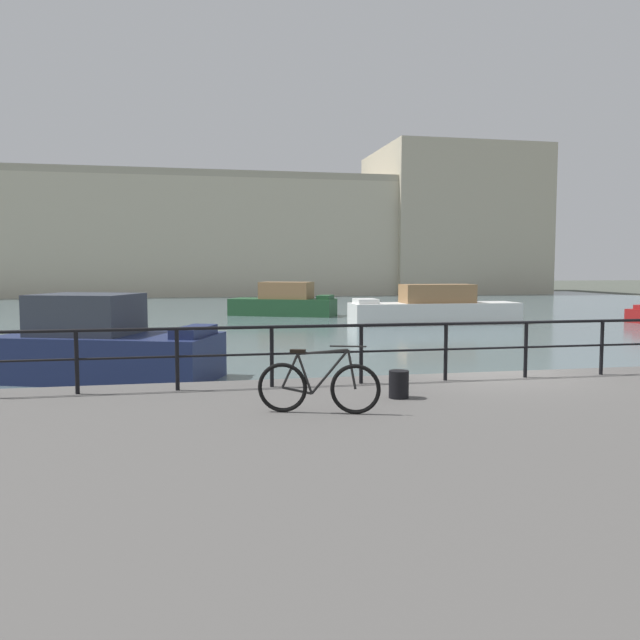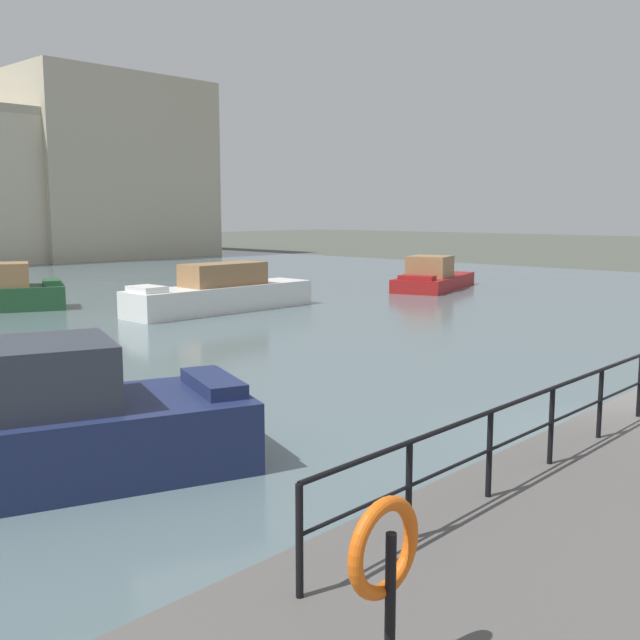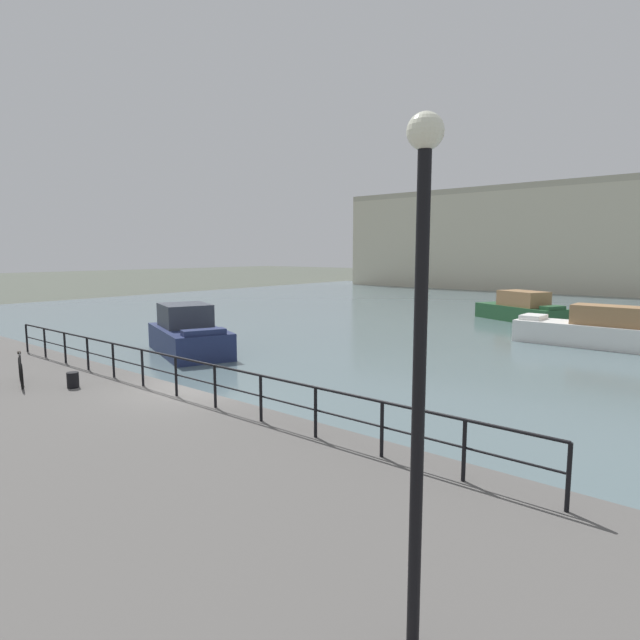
% 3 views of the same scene
% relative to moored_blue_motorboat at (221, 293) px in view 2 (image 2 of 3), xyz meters
% --- Properties ---
extents(ground_plane, '(240.00, 240.00, 0.00)m').
position_rel_moored_blue_motorboat_xyz_m(ground_plane, '(-6.63, -19.78, -0.79)').
color(ground_plane, '#4C5147').
extents(moored_blue_motorboat, '(8.91, 2.28, 2.07)m').
position_rel_moored_blue_motorboat_xyz_m(moored_blue_motorboat, '(0.00, 0.00, 0.00)').
color(moored_blue_motorboat, white).
rests_on(moored_blue_motorboat, water_basin).
extents(moored_harbor_tender, '(6.06, 4.39, 2.25)m').
position_rel_moored_blue_motorboat_xyz_m(moored_harbor_tender, '(-14.69, -14.05, 0.09)').
color(moored_harbor_tender, navy).
rests_on(moored_harbor_tender, water_basin).
extents(moored_cabin_cruiser, '(7.62, 4.62, 1.87)m').
position_rel_moored_blue_motorboat_xyz_m(moored_cabin_cruiser, '(13.95, -1.39, -0.16)').
color(moored_cabin_cruiser, maroon).
rests_on(moored_cabin_cruiser, water_basin).
extents(life_ring_stand, '(0.75, 0.16, 1.40)m').
position_rel_moored_blue_motorboat_xyz_m(life_ring_stand, '(-16.39, -21.81, 1.06)').
color(life_ring_stand, black).
rests_on(life_ring_stand, quay_promenade).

